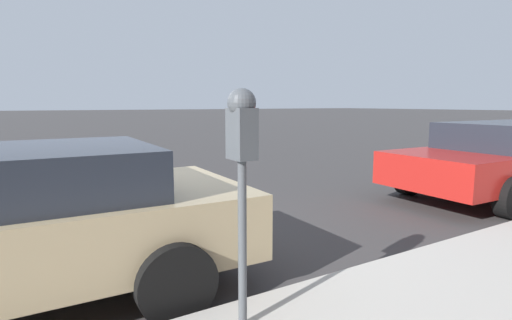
{
  "coord_description": "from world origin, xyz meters",
  "views": [
    {
      "loc": [
        -4.82,
        0.57,
        1.69
      ],
      "look_at": [
        -2.4,
        -0.91,
        1.29
      ],
      "focal_mm": 28.0,
      "sensor_mm": 36.0,
      "label": 1
    }
  ],
  "objects": [
    {
      "name": "ground_plane",
      "position": [
        0.0,
        0.0,
        0.0
      ],
      "size": [
        220.0,
        220.0,
        0.0
      ],
      "primitive_type": "plane",
      "color": "#3D3A3A"
    },
    {
      "name": "car_red",
      "position": [
        -1.01,
        -7.27,
        0.73
      ],
      "size": [
        2.15,
        5.02,
        1.35
      ],
      "rotation": [
        0.0,
        0.0,
        -0.03
      ],
      "color": "#B21E19",
      "rests_on": "ground_plane"
    },
    {
      "name": "parking_meter",
      "position": [
        -2.53,
        -0.72,
        1.41
      ],
      "size": [
        0.21,
        0.19,
        1.65
      ],
      "color": "#4C5156",
      "rests_on": "sidewalk"
    }
  ]
}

